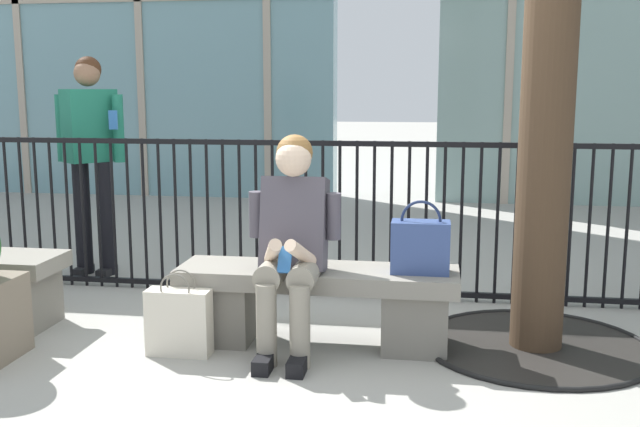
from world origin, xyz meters
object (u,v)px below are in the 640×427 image
stone_bench (317,298)px  seated_person_with_phone (292,238)px  handbag_on_bench (420,246)px  bystander_at_railing (91,149)px  shopping_bag (179,321)px

stone_bench → seated_person_with_phone: seated_person_with_phone is taller
handbag_on_bench → bystander_at_railing: bearing=152.1°
stone_bench → seated_person_with_phone: 0.42m
bystander_at_railing → handbag_on_bench: bearing=-27.9°
stone_bench → bystander_at_railing: bystander_at_railing is taller
stone_bench → bystander_at_railing: (-2.01, 1.36, 0.73)m
handbag_on_bench → bystander_at_railing: 2.95m
seated_person_with_phone → handbag_on_bench: (0.70, 0.12, -0.05)m
shopping_bag → bystander_at_railing: 2.23m
stone_bench → shopping_bag: size_ratio=3.38×
handbag_on_bench → shopping_bag: (-1.31, -0.28, -0.41)m
stone_bench → shopping_bag: 0.79m
seated_person_with_phone → handbag_on_bench: size_ratio=2.98×
seated_person_with_phone → bystander_at_railing: 2.42m
bystander_at_railing → stone_bench: bearing=-34.1°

